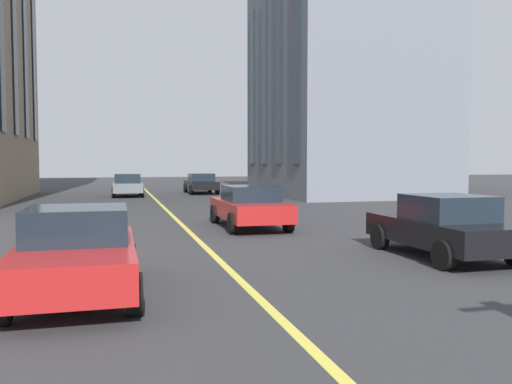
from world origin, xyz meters
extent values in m
cube|color=#D8C64C|center=(20.00, 0.00, 0.00)|extent=(80.00, 0.16, 0.01)
cube|color=#B21E1E|center=(12.21, 2.73, 0.57)|extent=(3.90, 1.75, 0.55)
cube|color=#19232D|center=(12.40, 2.73, 1.12)|extent=(1.64, 1.54, 0.55)
cylinder|color=black|center=(10.92, 1.89, 0.30)|extent=(0.60, 0.21, 0.60)
cylinder|color=black|center=(10.92, 3.57, 0.30)|extent=(0.60, 0.21, 0.60)
cylinder|color=black|center=(13.49, 1.89, 0.30)|extent=(0.60, 0.21, 0.60)
cylinder|color=black|center=(13.49, 3.57, 0.30)|extent=(0.60, 0.21, 0.60)
cube|color=black|center=(13.72, -4.90, 0.57)|extent=(3.90, 1.75, 0.55)
cube|color=#19232D|center=(13.53, -4.90, 1.12)|extent=(1.64, 1.54, 0.55)
cylinder|color=black|center=(15.01, -4.06, 0.30)|extent=(0.60, 0.21, 0.60)
cylinder|color=black|center=(15.01, -5.74, 0.30)|extent=(0.60, 0.21, 0.60)
cylinder|color=black|center=(12.43, -4.06, 0.30)|extent=(0.60, 0.21, 0.60)
cube|color=#B21E1E|center=(19.97, -2.03, 0.59)|extent=(4.40, 1.80, 0.55)
cube|color=#19232D|center=(19.75, -2.03, 1.12)|extent=(1.85, 1.58, 0.50)
cylinder|color=black|center=(21.43, -1.17, 0.32)|extent=(0.64, 0.22, 0.64)
cylinder|color=black|center=(21.43, -2.90, 0.32)|extent=(0.64, 0.22, 0.64)
cylinder|color=black|center=(18.52, -1.17, 0.32)|extent=(0.64, 0.22, 0.64)
cylinder|color=black|center=(18.52, -2.90, 0.32)|extent=(0.64, 0.22, 0.64)
cube|color=slate|center=(36.89, 1.49, 0.57)|extent=(3.90, 1.75, 0.55)
cube|color=#19232D|center=(37.09, 1.49, 1.12)|extent=(1.64, 1.54, 0.55)
cylinder|color=black|center=(35.61, 0.65, 0.30)|extent=(0.60, 0.21, 0.60)
cylinder|color=black|center=(35.61, 2.33, 0.30)|extent=(0.60, 0.21, 0.60)
cylinder|color=black|center=(38.18, 0.65, 0.30)|extent=(0.60, 0.21, 0.60)
cylinder|color=black|center=(38.18, 2.33, 0.30)|extent=(0.60, 0.21, 0.60)
cube|color=black|center=(38.84, -3.42, 0.59)|extent=(4.40, 1.80, 0.55)
cube|color=#19232D|center=(38.62, -3.42, 1.12)|extent=(1.85, 1.58, 0.50)
cylinder|color=black|center=(40.29, -2.56, 0.32)|extent=(0.64, 0.22, 0.64)
cylinder|color=black|center=(40.29, -4.29, 0.32)|extent=(0.64, 0.22, 0.64)
cylinder|color=black|center=(37.39, -2.56, 0.32)|extent=(0.64, 0.22, 0.64)
cylinder|color=black|center=(37.39, -4.29, 0.32)|extent=(0.64, 0.22, 0.64)
cube|color=slate|center=(35.60, -12.43, 7.21)|extent=(12.79, 9.87, 14.42)
cube|color=#19232D|center=(30.80, -7.45, 7.50)|extent=(1.10, 0.10, 10.96)
cube|color=#19232D|center=(34.00, -7.45, 7.50)|extent=(1.10, 0.10, 10.96)
cube|color=#19232D|center=(37.20, -7.45, 7.50)|extent=(1.10, 0.10, 10.96)
cube|color=#19232D|center=(40.39, -7.45, 7.50)|extent=(1.10, 0.10, 10.96)
camera|label=1|loc=(3.66, 2.10, 2.12)|focal=36.44mm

